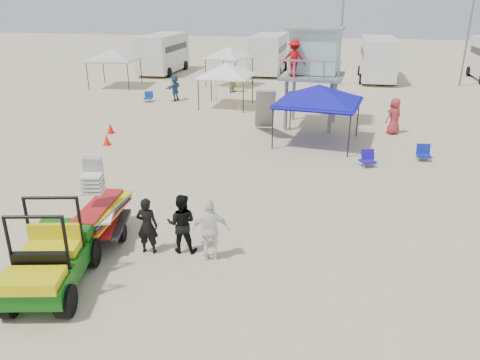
% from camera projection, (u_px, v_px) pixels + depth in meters
% --- Properties ---
extents(ground, '(140.00, 140.00, 0.00)m').
position_uv_depth(ground, '(195.00, 271.00, 11.49)').
color(ground, beige).
rests_on(ground, ground).
extents(utility_cart, '(1.92, 2.96, 2.07)m').
position_uv_depth(utility_cart, '(47.00, 253.00, 10.45)').
color(utility_cart, '#0D570E').
rests_on(utility_cart, ground).
extents(surf_trailer, '(1.68, 2.51, 2.18)m').
position_uv_depth(surf_trailer, '(98.00, 212.00, 12.60)').
color(surf_trailer, black).
rests_on(surf_trailer, ground).
extents(man_left, '(0.59, 0.40, 1.55)m').
position_uv_depth(man_left, '(147.00, 226.00, 12.08)').
color(man_left, black).
rests_on(man_left, ground).
extents(man_mid, '(0.85, 0.70, 1.61)m').
position_uv_depth(man_mid, '(182.00, 223.00, 12.13)').
color(man_mid, black).
rests_on(man_mid, ground).
extents(man_right, '(1.04, 0.65, 1.66)m').
position_uv_depth(man_right, '(211.00, 230.00, 11.73)').
color(man_right, white).
rests_on(man_right, ground).
extents(lifeguard_tower, '(3.19, 3.19, 4.78)m').
position_uv_depth(lifeguard_tower, '(312.00, 55.00, 23.17)').
color(lifeguard_tower, gray).
rests_on(lifeguard_tower, ground).
extents(canopy_blue, '(3.86, 3.86, 3.07)m').
position_uv_depth(canopy_blue, '(319.00, 88.00, 20.69)').
color(canopy_blue, black).
rests_on(canopy_blue, ground).
extents(canopy_white_a, '(2.90, 2.90, 3.03)m').
position_uv_depth(canopy_white_a, '(226.00, 65.00, 27.71)').
color(canopy_white_a, black).
rests_on(canopy_white_a, ground).
extents(canopy_white_b, '(3.43, 3.43, 3.17)m').
position_uv_depth(canopy_white_b, '(113.00, 50.00, 33.88)').
color(canopy_white_b, black).
rests_on(canopy_white_b, ground).
extents(canopy_white_c, '(3.41, 3.41, 3.26)m').
position_uv_depth(canopy_white_c, '(229.00, 49.00, 34.27)').
color(canopy_white_c, black).
rests_on(canopy_white_c, ground).
extents(umbrella_a, '(2.42, 2.44, 1.71)m').
position_uv_depth(umbrella_a, '(216.00, 87.00, 29.95)').
color(umbrella_a, '#CA4015').
rests_on(umbrella_a, ground).
extents(umbrella_b, '(2.81, 2.82, 1.82)m').
position_uv_depth(umbrella_b, '(239.00, 98.00, 26.58)').
color(umbrella_b, '#F7F215').
rests_on(umbrella_b, ground).
extents(cone_near, '(0.34, 0.34, 0.50)m').
position_uv_depth(cone_near, '(107.00, 140.00, 21.14)').
color(cone_near, '#FF2A08').
rests_on(cone_near, ground).
extents(cone_far, '(0.34, 0.34, 0.50)m').
position_uv_depth(cone_far, '(110.00, 128.00, 22.94)').
color(cone_far, red).
rests_on(cone_far, ground).
extents(beach_chair_a, '(0.70, 0.77, 0.64)m').
position_uv_depth(beach_chair_a, '(148.00, 97.00, 29.84)').
color(beach_chair_a, '#0E399B').
rests_on(beach_chair_a, ground).
extents(beach_chair_b, '(0.70, 0.78, 0.64)m').
position_uv_depth(beach_chair_b, '(367.00, 158.00, 18.54)').
color(beach_chair_b, '#210FA9').
rests_on(beach_chair_b, ground).
extents(beach_chair_c, '(0.56, 0.59, 0.64)m').
position_uv_depth(beach_chair_c, '(423.00, 152.00, 19.22)').
color(beach_chair_c, '#0E1E9B').
rests_on(beach_chair_c, ground).
extents(rv_far_left, '(2.64, 6.80, 3.25)m').
position_uv_depth(rv_far_left, '(163.00, 52.00, 40.43)').
color(rv_far_left, silver).
rests_on(rv_far_left, ground).
extents(rv_mid_left, '(2.65, 6.50, 3.25)m').
position_uv_depth(rv_mid_left, '(268.00, 52.00, 40.07)').
color(rv_mid_left, silver).
rests_on(rv_mid_left, ground).
extents(rv_mid_right, '(2.64, 7.00, 3.25)m').
position_uv_depth(rv_mid_right, '(378.00, 57.00, 36.98)').
color(rv_mid_right, silver).
rests_on(rv_mid_right, ground).
extents(light_pole_left, '(0.14, 0.14, 8.00)m').
position_uv_depth(light_pole_left, '(341.00, 30.00, 34.02)').
color(light_pole_left, slate).
rests_on(light_pole_left, ground).
extents(light_pole_right, '(0.14, 0.14, 8.00)m').
position_uv_depth(light_pole_right, '(469.00, 30.00, 33.66)').
color(light_pole_right, slate).
rests_on(light_pole_right, ground).
extents(distant_beachgoers, '(13.90, 9.84, 1.86)m').
position_uv_depth(distant_beachgoers, '(244.00, 90.00, 28.96)').
color(distant_beachgoers, '#4F835E').
rests_on(distant_beachgoers, ground).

